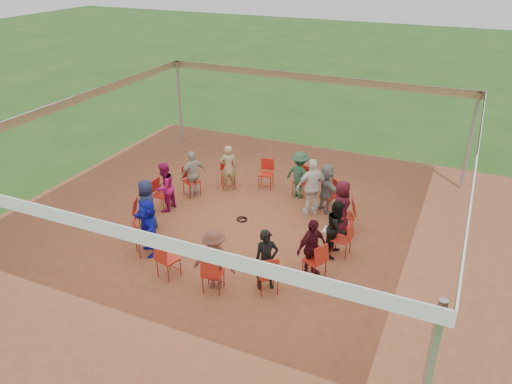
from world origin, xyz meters
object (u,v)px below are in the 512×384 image
at_px(chair_11, 213,273).
at_px(person_seated_5, 193,174).
at_px(chair_7, 162,195).
at_px(chair_13, 315,260).
at_px(person_seated_10, 266,260).
at_px(standing_person, 313,187).
at_px(person_seated_7, 147,205).
at_px(cable_coil, 242,219).
at_px(chair_5, 228,174).
at_px(person_seated_3, 300,175).
at_px(chair_0, 341,239).
at_px(person_seated_8, 148,227).
at_px(chair_1, 345,216).
at_px(chair_10, 168,259).
at_px(person_seated_6, 164,187).
at_px(chair_2, 330,196).
at_px(chair_4, 266,174).
at_px(person_seated_9, 214,260).
at_px(chair_9, 144,238).
at_px(person_seated_11, 311,248).
at_px(chair_8, 144,214).
at_px(person_seated_2, 327,188).
at_px(chair_12, 268,274).
at_px(chair_6, 192,181).
at_px(chair_3, 302,182).
at_px(person_seated_0, 337,228).
at_px(laptop, 331,228).
at_px(person_seated_1, 341,207).
at_px(person_seated_4, 228,168).

height_order(chair_11, person_seated_5, person_seated_5).
bearing_deg(chair_7, chair_13, 77.14).
xyz_separation_m(person_seated_10, standing_person, (-0.17, 3.59, 0.10)).
xyz_separation_m(person_seated_7, cable_coil, (2.00, 1.44, -0.69)).
relative_size(chair_5, person_seated_3, 0.63).
height_order(chair_5, person_seated_10, person_seated_10).
height_order(chair_0, person_seated_8, person_seated_8).
height_order(chair_1, chair_5, same).
xyz_separation_m(chair_10, person_seated_6, (-1.81, 2.62, 0.26)).
distance_m(chair_2, chair_4, 2.27).
bearing_deg(person_seated_5, chair_11, 63.64).
distance_m(person_seated_9, person_seated_10, 1.11).
relative_size(chair_7, chair_11, 1.00).
bearing_deg(chair_5, person_seated_9, 77.45).
bearing_deg(chair_7, cable_coil, 100.63).
bearing_deg(chair_1, person_seated_8, 102.55).
distance_m(chair_9, person_seated_11, 4.00).
distance_m(chair_8, chair_11, 3.26).
bearing_deg(person_seated_9, chair_9, 157.08).
relative_size(chair_4, chair_5, 1.00).
bearing_deg(person_seated_2, person_seated_6, 64.29).
relative_size(chair_9, person_seated_5, 0.63).
height_order(chair_7, chair_12, same).
height_order(person_seated_7, person_seated_8, same).
distance_m(chair_6, chair_11, 4.71).
bearing_deg(chair_9, standing_person, 90.54).
bearing_deg(person_seated_9, person_seated_6, 128.57).
bearing_deg(chair_5, person_seated_10, 90.00).
bearing_deg(chair_3, chair_5, 25.71).
relative_size(person_seated_5, person_seated_8, 1.00).
bearing_deg(person_seated_6, chair_8, 6.98).
xyz_separation_m(person_seated_0, person_seated_9, (-2.03, -2.35, 0.00)).
height_order(chair_10, person_seated_11, person_seated_11).
bearing_deg(person_seated_0, chair_13, 173.02).
xyz_separation_m(chair_11, person_seated_7, (-2.77, 1.57, 0.26)).
bearing_deg(chair_10, chair_9, 167.14).
bearing_deg(chair_3, chair_6, 38.57).
distance_m(chair_10, person_seated_6, 3.20).
distance_m(person_seated_3, person_seated_8, 4.86).
relative_size(person_seated_3, laptop, 4.12).
height_order(chair_13, cable_coil, chair_13).
xyz_separation_m(chair_4, person_seated_2, (2.11, -0.68, 0.26)).
xyz_separation_m(chair_11, laptop, (1.85, 2.48, 0.22)).
bearing_deg(chair_12, person_seated_5, 102.55).
height_order(chair_6, laptop, chair_6).
bearing_deg(person_seated_1, person_seated_0, 167.14).
bearing_deg(chair_1, person_seated_2, 18.74).
xyz_separation_m(chair_0, chair_10, (-3.29, -2.42, 0.00)).
bearing_deg(person_seated_3, person_seated_4, 25.71).
relative_size(chair_6, person_seated_10, 0.63).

